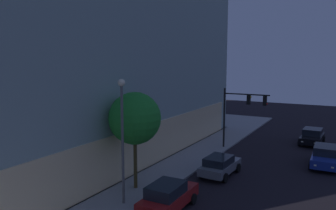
{
  "coord_description": "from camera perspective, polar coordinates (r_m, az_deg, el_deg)",
  "views": [
    {
      "loc": [
        -10.71,
        -5.12,
        8.7
      ],
      "look_at": [
        8.15,
        5.37,
        5.81
      ],
      "focal_mm": 35.86,
      "sensor_mm": 36.0,
      "label": 1
    }
  ],
  "objects": [
    {
      "name": "car_red",
      "position": [
        20.12,
        0.02,
        -15.28
      ],
      "size": [
        4.61,
        2.15,
        1.7
      ],
      "color": "maroon",
      "rests_on": "ground"
    },
    {
      "name": "street_lamp_sidewalk",
      "position": [
        19.8,
        -7.79,
        -3.53
      ],
      "size": [
        0.44,
        0.44,
        7.49
      ],
      "color": "#5C5C5C",
      "rests_on": "sidewalk_corner"
    },
    {
      "name": "car_grey",
      "position": [
        26.1,
        8.8,
        -10.06
      ],
      "size": [
        4.34,
        2.23,
        1.52
      ],
      "color": "slate",
      "rests_on": "ground"
    },
    {
      "name": "modern_building",
      "position": [
        38.02,
        -23.17,
        9.24
      ],
      "size": [
        35.02,
        31.96,
        20.51
      ],
      "color": "#4C4C51",
      "rests_on": "ground"
    },
    {
      "name": "car_black",
      "position": [
        38.11,
        23.3,
        -4.9
      ],
      "size": [
        4.41,
        2.31,
        1.62
      ],
      "color": "black",
      "rests_on": "ground"
    },
    {
      "name": "sidewalk_tree",
      "position": [
        22.16,
        -5.67,
        -2.28
      ],
      "size": [
        3.47,
        3.47,
        6.5
      ],
      "color": "#473D1E",
      "rests_on": "sidewalk_corner"
    },
    {
      "name": "traffic_light_far_corner",
      "position": [
        32.81,
        12.33,
        -0.34
      ],
      "size": [
        0.32,
        4.42,
        5.84
      ],
      "color": "black",
      "rests_on": "sidewalk_corner"
    },
    {
      "name": "car_blue",
      "position": [
        30.75,
        25.21,
        -7.88
      ],
      "size": [
        4.59,
        2.32,
        1.67
      ],
      "color": "navy",
      "rests_on": "ground"
    }
  ]
}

